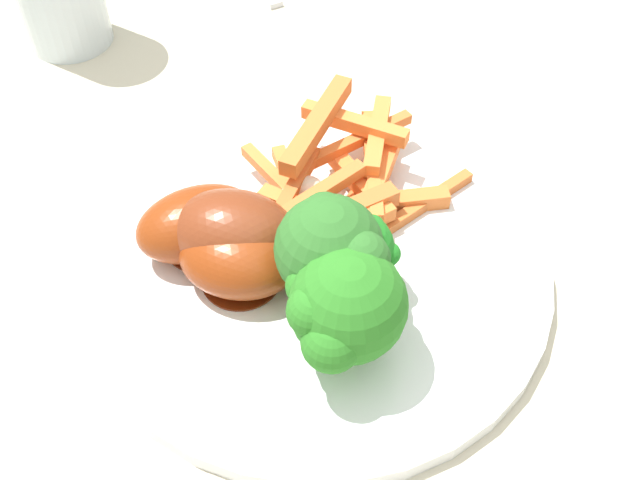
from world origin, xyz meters
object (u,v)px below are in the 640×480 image
broccoli_floret_middle (352,247)px  carrot_fries_pile (343,179)px  chicken_drumstick_near (248,260)px  broccoli_floret_back (343,305)px  chicken_drumstick_far (204,222)px  dining_table (289,448)px  dinner_plate (320,267)px  broccoli_floret_front (332,252)px  chicken_drumstick_extra (239,234)px

broccoli_floret_middle → carrot_fries_pile: (0.07, 0.02, -0.02)m
carrot_fries_pile → chicken_drumstick_near: carrot_fries_pile is taller
broccoli_floret_back → chicken_drumstick_far: bearing=61.3°
dining_table → broccoli_floret_middle: broccoli_floret_middle is taller
carrot_fries_pile → chicken_drumstick_far: 0.09m
dinner_plate → broccoli_floret_back: size_ratio=3.84×
broccoli_floret_middle → chicken_drumstick_near: 0.06m
broccoli_floret_front → chicken_drumstick_extra: broccoli_floret_front is taller
dinner_plate → carrot_fries_pile: (0.05, -0.00, 0.03)m
dinner_plate → chicken_drumstick_extra: bearing=103.3°
chicken_drumstick_far → chicken_drumstick_extra: (-0.01, -0.02, 0.00)m
dinner_plate → broccoli_floret_middle: broccoli_floret_middle is taller
chicken_drumstick_near → carrot_fries_pile: bearing=-25.3°
broccoli_floret_middle → carrot_fries_pile: broccoli_floret_middle is taller
broccoli_floret_back → carrot_fries_pile: bearing=13.7°
dining_table → chicken_drumstick_extra: (0.06, 0.05, 0.14)m
broccoli_floret_middle → chicken_drumstick_extra: bearing=88.4°
broccoli_floret_back → broccoli_floret_front: bearing=24.5°
broccoli_floret_front → broccoli_floret_back: (-0.03, -0.01, -0.01)m
dinner_plate → chicken_drumstick_extra: 0.06m
chicken_drumstick_near → chicken_drumstick_extra: (0.01, 0.01, 0.00)m
chicken_drumstick_near → dinner_plate: bearing=-55.2°
broccoli_floret_front → chicken_drumstick_far: bearing=73.8°
broccoli_floret_front → broccoli_floret_middle: size_ratio=1.41×
carrot_fries_pile → chicken_drumstick_extra: 0.08m
dining_table → chicken_drumstick_near: 0.14m
chicken_drumstick_near → chicken_drumstick_extra: size_ratio=0.98×
broccoli_floret_back → chicken_drumstick_near: bearing=62.5°
broccoli_floret_back → chicken_drumstick_near: size_ratio=0.59×
broccoli_floret_back → chicken_drumstick_near: broccoli_floret_back is taller
dining_table → carrot_fries_pile: size_ratio=7.16×
broccoli_floret_back → dining_table: bearing=111.5°
broccoli_floret_back → chicken_drumstick_far: (0.05, 0.10, -0.02)m
broccoli_floret_front → chicken_drumstick_extra: (0.02, 0.06, -0.02)m
carrot_fries_pile → chicken_drumstick_far: (-0.06, 0.07, 0.00)m
chicken_drumstick_extra → chicken_drumstick_near: bearing=-144.7°
dining_table → chicken_drumstick_far: bearing=46.2°
broccoli_floret_front → broccoli_floret_back: bearing=-155.5°
carrot_fries_pile → chicken_drumstick_far: bearing=129.1°
broccoli_floret_middle → chicken_drumstick_near: bearing=101.9°
dinner_plate → broccoli_floret_middle: bearing=-120.1°
broccoli_floret_middle → chicken_drumstick_extra: broccoli_floret_middle is taller
chicken_drumstick_near → broccoli_floret_back: bearing=-117.5°
chicken_drumstick_extra → broccoli_floret_middle: bearing=-91.6°
dining_table → chicken_drumstick_far: size_ratio=9.76×
dinner_plate → carrot_fries_pile: 0.06m
broccoli_floret_middle → broccoli_floret_back: broccoli_floret_back is taller
carrot_fries_pile → chicken_drumstick_far: carrot_fries_pile is taller
broccoli_floret_front → broccoli_floret_middle: bearing=-23.9°
broccoli_floret_middle → dinner_plate: bearing=59.9°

